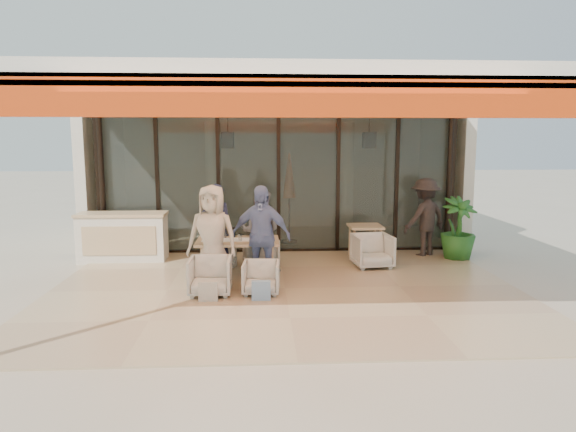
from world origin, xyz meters
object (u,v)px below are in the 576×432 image
Objects in this scene: potted_palm at (458,228)px; diner_grey at (261,232)px; diner_periwinkle at (261,236)px; diner_cream at (212,236)px; chair_far_left at (219,252)px; side_chair at (372,249)px; chair_near_left at (210,274)px; chair_near_right at (261,276)px; host_counter at (123,237)px; standing_woman at (425,217)px; dining_table at (237,243)px; diner_navy at (217,229)px; side_table at (365,230)px; chair_far_right at (261,250)px.

diner_grey is at bearing -167.77° from potted_palm.
diner_cream is at bearing -167.32° from diner_periwinkle.
diner_periwinkle is at bearing 102.15° from diner_grey.
side_chair is (3.09, -0.21, 0.07)m from chair_far_left.
chair_near_left reaches higher than chair_near_right.
host_counter is at bearing 178.26° from potted_palm.
diner_cream is 1.04× the size of standing_woman.
chair_far_left is at bearing -18.61° from diner_grey.
dining_table is 0.84× the size of diner_cream.
diner_grey is 0.90× the size of diner_periwinkle.
chair_far_left is 0.34× the size of diner_periwinkle.
chair_far_left is 3.09m from side_chair.
diner_navy reaches higher than side_chair.
dining_table is 3.06m from side_table.
diner_periwinkle is 4.61m from potted_palm.
diner_grey reaches higher than potted_palm.
chair_near_left is 1.69m from diner_grey.
chair_near_left is at bearing 71.19° from diner_grey.
standing_woman is at bearing 43.72° from diner_periwinkle.
diner_grey is at bearing 59.50° from chair_near_left.
diner_periwinkle is at bearing 31.22° from chair_near_left.
diner_periwinkle is (2.92, -2.04, 0.36)m from host_counter.
diner_grey is 1.23m from diner_cream.
chair_far_right is 2.08m from chair_near_left.
dining_table is 0.63m from diner_navy.
diner_grey is at bearing 79.87° from chair_far_right.
diner_cream is 3.35m from side_chair.
chair_far_right is at bearing 168.57° from side_chair.
host_counter reaches higher than chair_far_left.
diner_navy is 2.31× the size of side_chair.
standing_woman is (1.38, 1.00, 0.49)m from side_chair.
diner_periwinkle is at bearing 3.65° from standing_woman.
chair_far_right is at bearing -12.28° from host_counter.
diner_navy is (-0.84, -0.50, 0.54)m from chair_far_right.
host_counter is 2.93m from diner_cream.
chair_far_left is (-0.41, 0.94, -0.38)m from dining_table.
potted_palm is (4.23, 0.42, 0.34)m from chair_far_right.
host_counter is at bearing -26.11° from standing_woman.
diner_cream is (0.00, 0.50, 0.54)m from chair_near_left.
diner_grey is (0.84, -0.50, 0.50)m from chair_far_left.
chair_far_right is 0.90× the size of side_table.
chair_near_right is 2.81m from side_chair.
diner_navy reaches higher than dining_table.
diner_periwinkle is (0.43, -0.46, 0.21)m from dining_table.
chair_far_left is at bearing 170.04° from side_chair.
standing_woman is at bearing 31.45° from chair_near_left.
standing_woman is at bearing 29.83° from side_chair.
chair_near_right is 4.54m from standing_woman.
diner_periwinkle is 1.03× the size of standing_woman.
diner_grey is (0.00, 1.40, 0.50)m from chair_near_right.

